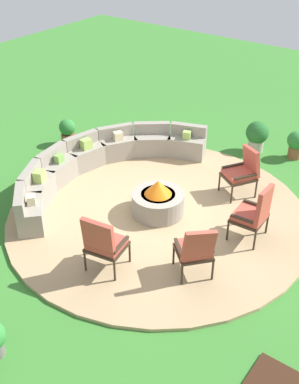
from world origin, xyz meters
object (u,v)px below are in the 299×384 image
Objects in this scene: lounge_chair_front_left at (104,242)px; potted_plant_0 at (296,143)px; curved_stone_bench at (99,163)px; lounge_chair_back_right at (243,171)px; lounge_chair_back_left at (255,212)px; fire_pit at (158,201)px; lounge_chair_front_right at (195,249)px; potted_plant_1 at (68,131)px; potted_plant_4 at (257,135)px.

lounge_chair_front_left reaches higher than potted_plant_0.
curved_stone_bench is 4.54m from potted_plant_0.
lounge_chair_front_left reaches higher than lounge_chair_back_right.
curved_stone_bench is at bearing 86.11° from lounge_chair_back_left.
curved_stone_bench is at bearing 78.12° from fire_pit.
lounge_chair_front_right is (-1.45, -3.31, 0.23)m from curved_stone_bench.
lounge_chair_front_left is 5.65m from potted_plant_0.
fire_pit is 0.21× the size of curved_stone_bench.
lounge_chair_back_left is at bearing 43.98° from lounge_chair_front_left.
potted_plant_0 is (3.75, -1.22, 0.04)m from fire_pit.
lounge_chair_front_left reaches higher than fire_pit.
curved_stone_bench is at bearing 107.18° from lounge_chair_front_right.
potted_plant_1 is at bearing 37.26° from lounge_chair_back_right.
fire_pit reaches higher than potted_plant_1.
potted_plant_4 reaches higher than potted_plant_0.
curved_stone_bench is 3.80m from potted_plant_4.
potted_plant_1 is (1.13, 3.50, 0.01)m from fire_pit.
lounge_chair_back_left is 1.09× the size of lounge_chair_back_right.
lounge_chair_front_right reaches higher than potted_plant_0.
lounge_chair_front_left is 1.07× the size of lounge_chair_front_right.
lounge_chair_back_left reaches higher than fire_pit.
potted_plant_0 is at bearing -73.79° from potted_plant_4.
lounge_chair_back_left is (0.35, -1.80, 0.29)m from fire_pit.
potted_plant_4 is (3.11, -2.19, 0.07)m from curved_stone_bench.
lounge_chair_front_right is 4.83m from potted_plant_0.
potted_plant_4 is (-0.25, 0.86, 0.05)m from potted_plant_0.
lounge_chair_front_right is at bearing -166.14° from potted_plant_4.
potted_plant_1 is (-0.43, 4.46, -0.24)m from lounge_chair_back_right.
fire_pit is 1.31× the size of potted_plant_4.
potted_plant_4 is (4.56, 1.13, -0.16)m from lounge_chair_front_right.
lounge_chair_front_right is at bearing -113.82° from potted_plant_1.
potted_plant_4 is at bearing 106.21° from potted_plant_0.
lounge_chair_back_left is 3.46m from potted_plant_0.
curved_stone_bench is (0.39, 1.83, 0.03)m from fire_pit.
lounge_chair_front_right is 2.68m from lounge_chair_back_right.
lounge_chair_back_right is at bearing 67.70° from lounge_chair_front_left.
lounge_chair_back_left is 5.36m from potted_plant_1.
fire_pit is at bearing 174.27° from potted_plant_4.
lounge_chair_front_right is at bearing 20.83° from lounge_chair_front_left.
lounge_chair_back_left is at bearing 28.18° from lounge_chair_front_right.
lounge_chair_front_left is at bearing -128.22° from potted_plant_1.
lounge_chair_back_left reaches higher than lounge_chair_back_right.
lounge_chair_back_right is at bearing 173.25° from potted_plant_0.
potted_plant_0 is 0.88× the size of potted_plant_4.
potted_plant_1 is at bearing 72.09° from fire_pit.
potted_plant_0 is 0.90m from potted_plant_4.
curved_stone_bench is 3.64m from lounge_chair_back_left.
lounge_chair_back_right is 2.22m from potted_plant_0.
potted_plant_0 is (3.36, -3.05, 0.01)m from curved_stone_bench.
fire_pit is at bearing -101.88° from curved_stone_bench.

